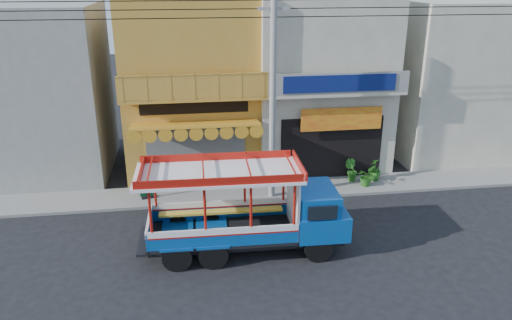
# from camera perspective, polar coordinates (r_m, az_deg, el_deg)

# --- Properties ---
(ground) EXTENTS (90.00, 90.00, 0.00)m
(ground) POSITION_cam_1_polar(r_m,az_deg,el_deg) (18.22, 6.76, -8.50)
(ground) COLOR black
(ground) RESTS_ON ground
(sidewalk) EXTENTS (30.00, 2.00, 0.12)m
(sidewalk) POSITION_cam_1_polar(r_m,az_deg,el_deg) (21.66, 4.07, -3.30)
(sidewalk) COLOR slate
(sidewalk) RESTS_ON ground
(shophouse_left) EXTENTS (6.00, 7.50, 8.24)m
(shophouse_left) POSITION_cam_1_polar(r_m,az_deg,el_deg) (23.76, -7.34, 9.00)
(shophouse_left) COLOR #BD822A
(shophouse_left) RESTS_ON ground
(shophouse_right) EXTENTS (6.00, 6.75, 8.24)m
(shophouse_right) POSITION_cam_1_polar(r_m,az_deg,el_deg) (24.61, 6.95, 9.41)
(shophouse_right) COLOR #B0AC90
(shophouse_right) RESTS_ON ground
(party_pilaster) EXTENTS (0.35, 0.30, 8.00)m
(party_pilaster) POSITION_cam_1_polar(r_m,az_deg,el_deg) (21.02, 1.16, 7.35)
(party_pilaster) COLOR #B0AC90
(party_pilaster) RESTS_ON ground
(filler_building_left) EXTENTS (6.00, 6.00, 7.60)m
(filler_building_left) POSITION_cam_1_polar(r_m,az_deg,el_deg) (24.75, -23.85, 7.15)
(filler_building_left) COLOR gray
(filler_building_left) RESTS_ON ground
(filler_building_right) EXTENTS (6.00, 6.00, 7.60)m
(filler_building_right) POSITION_cam_1_polar(r_m,az_deg,el_deg) (27.37, 21.36, 8.64)
(filler_building_right) COLOR #B0AC90
(filler_building_right) RESTS_ON ground
(utility_pole) EXTENTS (28.00, 0.26, 9.00)m
(utility_pole) POSITION_cam_1_polar(r_m,az_deg,el_deg) (19.33, 2.39, 9.29)
(utility_pole) COLOR gray
(utility_pole) RESTS_ON ground
(songthaew_truck) EXTENTS (6.85, 2.45, 3.17)m
(songthaew_truck) POSITION_cam_1_polar(r_m,az_deg,el_deg) (16.46, 0.44, -5.67)
(songthaew_truck) COLOR black
(songthaew_truck) RESTS_ON ground
(green_sign) EXTENTS (0.63, 0.38, 0.96)m
(green_sign) POSITION_cam_1_polar(r_m,az_deg,el_deg) (20.96, -12.32, -3.22)
(green_sign) COLOR black
(green_sign) RESTS_ON sidewalk
(potted_plant_a) EXTENTS (0.99, 1.01, 0.86)m
(potted_plant_a) POSITION_cam_1_polar(r_m,az_deg,el_deg) (22.18, 12.43, -1.80)
(potted_plant_a) COLOR #245D1A
(potted_plant_a) RESTS_ON sidewalk
(potted_plant_b) EXTENTS (0.70, 0.69, 0.99)m
(potted_plant_b) POSITION_cam_1_polar(r_m,az_deg,el_deg) (22.50, 10.81, -1.16)
(potted_plant_b) COLOR #245D1A
(potted_plant_b) RESTS_ON sidewalk
(potted_plant_c) EXTENTS (0.81, 0.81, 1.03)m
(potted_plant_c) POSITION_cam_1_polar(r_m,az_deg,el_deg) (22.81, 13.42, -1.01)
(potted_plant_c) COLOR #245D1A
(potted_plant_c) RESTS_ON sidewalk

